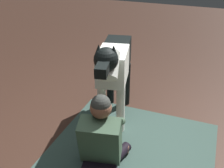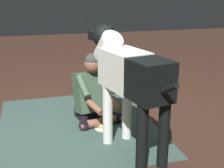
{
  "view_description": "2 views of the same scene",
  "coord_description": "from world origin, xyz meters",
  "views": [
    {
      "loc": [
        2.28,
        0.7,
        2.1
      ],
      "look_at": [
        -0.3,
        -0.32,
        0.61
      ],
      "focal_mm": 43.2,
      "sensor_mm": 36.0,
      "label": 1
    },
    {
      "loc": [
        -3.08,
        0.55,
        1.56
      ],
      "look_at": [
        -0.1,
        -0.29,
        0.59
      ],
      "focal_mm": 49.16,
      "sensor_mm": 36.0,
      "label": 2
    }
  ],
  "objects": [
    {
      "name": "ground_plane",
      "position": [
        0.0,
        0.0,
        0.0
      ],
      "size": [
        15.88,
        15.88,
        0.0
      ],
      "primitive_type": "plane",
      "color": "#3D261C"
    },
    {
      "name": "area_rug",
      "position": [
        0.25,
        0.05,
        0.0
      ],
      "size": [
        2.12,
        1.79,
        0.01
      ],
      "primitive_type": "cube",
      "color": "#364D46",
      "rests_on": "ground"
    },
    {
      "name": "person_sitting_on_floor",
      "position": [
        0.34,
        -0.18,
        0.34
      ],
      "size": [
        0.72,
        0.57,
        0.84
      ],
      "color": "black",
      "rests_on": "ground"
    },
    {
      "name": "large_dog",
      "position": [
        -0.44,
        -0.35,
        0.78
      ],
      "size": [
        1.5,
        0.5,
        1.22
      ],
      "color": "white",
      "rests_on": "ground"
    },
    {
      "name": "hot_dog_on_plate",
      "position": [
        0.07,
        -0.24,
        0.03
      ],
      "size": [
        0.22,
        0.22,
        0.06
      ],
      "color": "silver",
      "rests_on": "ground"
    }
  ]
}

